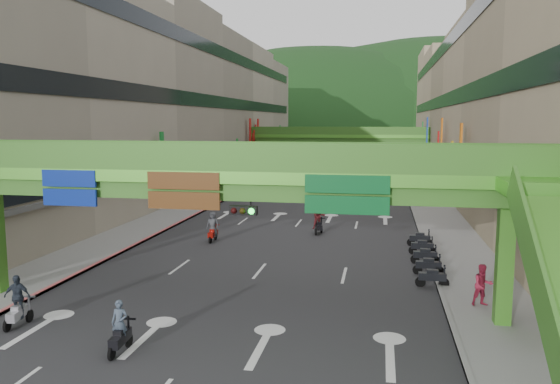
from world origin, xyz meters
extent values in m
plane|color=black|center=(0.00, 0.00, 0.00)|extent=(320.00, 320.00, 0.00)
cube|color=#28282B|center=(0.00, 50.00, 0.01)|extent=(18.00, 140.00, 0.02)
cube|color=gray|center=(-11.00, 50.00, 0.07)|extent=(4.00, 140.00, 0.15)
cube|color=gray|center=(11.00, 50.00, 0.07)|extent=(4.00, 140.00, 0.15)
cube|color=#CC5959|center=(-9.10, 50.00, 0.09)|extent=(0.20, 140.00, 0.18)
cube|color=gray|center=(9.10, 50.00, 0.09)|extent=(0.20, 140.00, 0.18)
cube|color=#9E937F|center=(-19.00, 50.00, 9.50)|extent=(12.00, 95.00, 19.00)
cube|color=black|center=(-12.95, 50.00, 4.20)|extent=(0.08, 90.25, 1.40)
cube|color=black|center=(-12.95, 50.00, 10.20)|extent=(0.08, 90.25, 1.40)
cube|color=black|center=(-12.95, 50.00, 16.20)|extent=(0.08, 90.25, 1.40)
cube|color=gray|center=(19.00, 50.00, 9.50)|extent=(12.00, 95.00, 19.00)
cube|color=black|center=(12.95, 50.00, 4.20)|extent=(0.08, 90.25, 1.40)
cube|color=black|center=(12.95, 50.00, 10.20)|extent=(0.08, 90.25, 1.40)
cube|color=black|center=(12.95, 50.00, 16.20)|extent=(0.08, 90.25, 1.40)
cube|color=#4C9E2D|center=(0.00, 6.00, 5.75)|extent=(28.00, 2.20, 0.50)
cube|color=#387223|center=(0.00, 6.00, 5.15)|extent=(28.00, 1.76, 0.70)
cube|color=#4C9E2D|center=(11.00, 6.00, 2.40)|extent=(0.60, 0.60, 4.80)
cube|color=#387223|center=(0.00, 4.96, 6.55)|extent=(28.00, 0.12, 1.10)
cube|color=#387223|center=(0.00, 7.04, 6.55)|extent=(28.00, 0.12, 1.10)
cube|color=navy|center=(-6.50, 4.92, 5.15)|extent=(2.40, 0.12, 1.50)
cube|color=#593314|center=(-1.50, 4.92, 5.15)|extent=(3.00, 0.12, 1.50)
cube|color=#0C5926|center=(5.00, 4.92, 5.15)|extent=(3.20, 0.12, 1.50)
cube|color=black|center=(1.00, 4.77, 4.50)|extent=(1.10, 0.28, 0.35)
cube|color=#4C9E2D|center=(0.00, 65.00, 5.75)|extent=(28.00, 2.20, 0.50)
cube|color=#387223|center=(0.00, 65.00, 5.15)|extent=(28.00, 1.76, 0.70)
cube|color=#4C9E2D|center=(-11.00, 65.00, 2.40)|extent=(0.60, 0.60, 4.80)
cube|color=#4C9E2D|center=(11.00, 65.00, 2.40)|extent=(0.60, 0.60, 4.80)
cube|color=#387223|center=(0.00, 63.96, 6.55)|extent=(28.00, 0.12, 1.10)
cube|color=#387223|center=(0.00, 66.04, 6.55)|extent=(28.00, 0.12, 1.10)
ellipsoid|color=#1C4419|center=(-15.00, 160.00, 0.00)|extent=(168.00, 140.00, 112.00)
ellipsoid|color=#1C4419|center=(25.00, 180.00, 0.00)|extent=(208.00, 176.00, 128.00)
cylinder|color=black|center=(0.00, 30.00, 6.20)|extent=(26.00, 0.03, 0.03)
cone|color=red|center=(-12.50, 30.00, 5.95)|extent=(0.36, 0.36, 0.40)
cone|color=gold|center=(-10.23, 30.00, 5.95)|extent=(0.36, 0.36, 0.40)
cone|color=#193FB2|center=(-7.95, 30.00, 5.95)|extent=(0.36, 0.36, 0.40)
cone|color=silver|center=(-5.68, 30.00, 5.95)|extent=(0.36, 0.36, 0.40)
cone|color=#198C33|center=(-3.41, 30.00, 5.95)|extent=(0.36, 0.36, 0.40)
cone|color=orange|center=(-1.14, 30.00, 5.95)|extent=(0.36, 0.36, 0.40)
cone|color=red|center=(1.14, 30.00, 5.95)|extent=(0.36, 0.36, 0.40)
cone|color=gold|center=(3.41, 30.00, 5.95)|extent=(0.36, 0.36, 0.40)
cone|color=#193FB2|center=(5.68, 30.00, 5.95)|extent=(0.36, 0.36, 0.40)
cone|color=silver|center=(7.95, 30.00, 5.95)|extent=(0.36, 0.36, 0.40)
cone|color=#198C33|center=(10.23, 30.00, 5.95)|extent=(0.36, 0.36, 0.40)
cone|color=orange|center=(12.50, 30.00, 5.95)|extent=(0.36, 0.36, 0.40)
cube|color=black|center=(-2.44, 1.00, 0.55)|extent=(0.46, 1.32, 0.35)
cube|color=black|center=(-2.44, 1.00, 0.80)|extent=(0.35, 0.57, 0.18)
cube|color=black|center=(-2.39, 1.55, 1.05)|extent=(0.55, 0.11, 0.06)
cylinder|color=black|center=(-2.39, 1.55, 0.25)|extent=(0.14, 0.51, 0.50)
cylinder|color=black|center=(-2.49, 0.45, 0.25)|extent=(0.14, 0.51, 0.50)
imported|color=#3E4C5C|center=(-2.44, 1.00, 1.12)|extent=(0.59, 0.41, 1.54)
cube|color=black|center=(2.01, 22.20, 0.55)|extent=(0.67, 1.35, 0.35)
cube|color=black|center=(2.01, 22.20, 0.80)|extent=(0.43, 0.61, 0.18)
cube|color=black|center=(2.15, 22.74, 1.05)|extent=(0.55, 0.20, 0.06)
cylinder|color=black|center=(2.15, 22.74, 0.25)|extent=(0.23, 0.51, 0.50)
cylinder|color=black|center=(1.87, 21.67, 0.25)|extent=(0.23, 0.51, 0.50)
imported|color=maroon|center=(2.01, 22.20, 1.29)|extent=(1.06, 0.92, 1.87)
cube|color=gray|center=(-7.50, 2.56, 0.55)|extent=(0.57, 1.34, 0.35)
cube|color=gray|center=(-7.50, 2.56, 0.80)|extent=(0.39, 0.59, 0.18)
cube|color=gray|center=(-7.40, 3.11, 1.05)|extent=(0.55, 0.16, 0.06)
cylinder|color=black|center=(-7.40, 3.11, 0.25)|extent=(0.19, 0.51, 0.50)
cylinder|color=black|center=(-7.60, 2.02, 0.25)|extent=(0.19, 0.51, 0.50)
imported|color=#262F3A|center=(-7.50, 2.56, 1.21)|extent=(1.07, 0.59, 1.73)
cube|color=#700601|center=(-4.60, 18.41, 0.55)|extent=(0.37, 1.31, 0.35)
cube|color=#700601|center=(-4.60, 18.41, 0.80)|extent=(0.31, 0.56, 0.18)
cube|color=#700601|center=(-4.59, 18.96, 1.05)|extent=(0.55, 0.07, 0.06)
cylinder|color=black|center=(-4.59, 18.96, 0.25)|extent=(0.11, 0.50, 0.50)
cylinder|color=black|center=(-4.61, 17.86, 0.25)|extent=(0.11, 0.50, 0.50)
imported|color=#404248|center=(-4.60, 18.41, 1.19)|extent=(0.83, 0.55, 1.68)
cube|color=black|center=(8.80, 10.71, 0.55)|extent=(1.30, 0.36, 0.35)
cube|color=black|center=(8.80, 10.71, 0.80)|extent=(0.55, 0.30, 0.18)
cube|color=black|center=(9.35, 10.71, 1.05)|extent=(0.06, 0.55, 0.06)
cylinder|color=black|center=(9.35, 10.71, 0.25)|extent=(0.50, 0.10, 0.50)
cylinder|color=black|center=(8.25, 10.70, 0.25)|extent=(0.50, 0.10, 0.50)
cube|color=black|center=(8.80, 12.91, 0.55)|extent=(1.30, 0.36, 0.35)
cube|color=black|center=(8.80, 12.91, 0.80)|extent=(0.55, 0.30, 0.18)
cube|color=black|center=(9.35, 12.91, 1.05)|extent=(0.06, 0.55, 0.06)
cylinder|color=black|center=(9.35, 12.91, 0.25)|extent=(0.50, 0.10, 0.50)
cylinder|color=black|center=(8.25, 12.90, 0.25)|extent=(0.50, 0.10, 0.50)
cube|color=black|center=(8.80, 15.11, 0.55)|extent=(1.30, 0.36, 0.35)
cube|color=black|center=(8.80, 15.11, 0.80)|extent=(0.55, 0.30, 0.18)
cube|color=black|center=(9.35, 15.11, 1.05)|extent=(0.06, 0.55, 0.06)
cylinder|color=black|center=(9.35, 15.11, 0.25)|extent=(0.50, 0.10, 0.50)
cylinder|color=black|center=(8.25, 15.10, 0.25)|extent=(0.50, 0.10, 0.50)
cube|color=black|center=(8.80, 17.31, 0.55)|extent=(1.30, 0.36, 0.35)
cube|color=black|center=(8.80, 17.31, 0.80)|extent=(0.55, 0.30, 0.18)
cube|color=black|center=(9.35, 17.31, 1.05)|extent=(0.06, 0.55, 0.06)
cylinder|color=black|center=(9.35, 17.31, 0.25)|extent=(0.50, 0.10, 0.50)
cylinder|color=black|center=(8.25, 17.30, 0.25)|extent=(0.50, 0.10, 0.50)
cube|color=black|center=(8.80, 19.51, 0.55)|extent=(1.30, 0.36, 0.35)
cube|color=black|center=(8.80, 19.51, 0.80)|extent=(0.55, 0.30, 0.18)
cube|color=black|center=(9.35, 19.51, 1.05)|extent=(0.06, 0.55, 0.06)
cylinder|color=black|center=(9.35, 19.51, 0.25)|extent=(0.50, 0.10, 0.50)
cylinder|color=black|center=(8.25, 19.50, 0.25)|extent=(0.50, 0.10, 0.50)
imported|color=gray|center=(-6.64, 62.70, 0.75)|extent=(1.73, 4.59, 1.50)
imported|color=#D9E800|center=(4.89, 62.64, 0.72)|extent=(1.77, 4.25, 1.44)
imported|color=#9E203A|center=(10.62, 8.00, 0.90)|extent=(1.02, 0.89, 1.80)
imported|color=black|center=(9.80, 36.24, 0.92)|extent=(1.16, 0.71, 1.84)
imported|color=#2F3C51|center=(9.80, 40.00, 0.81)|extent=(0.90, 0.80, 1.62)
camera|label=1|loc=(6.24, -15.63, 7.97)|focal=35.00mm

